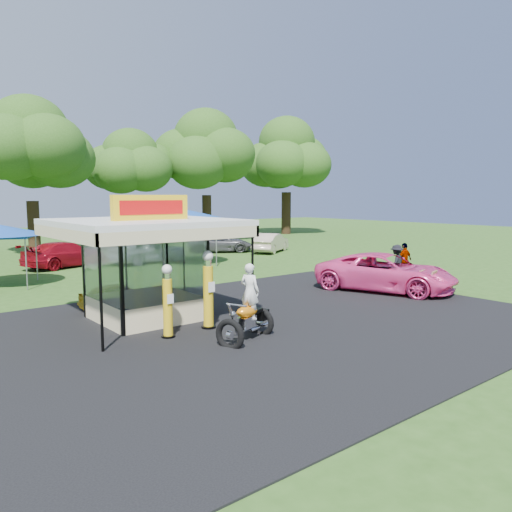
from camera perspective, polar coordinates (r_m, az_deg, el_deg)
The scene contains 21 objects.
ground at distance 14.45m, azimuth 4.04°, elevation -9.80°, with size 120.00×120.00×0.00m, color #2B5019.
asphalt_apron at distance 15.91m, azimuth -0.93°, elevation -8.14°, with size 20.00×14.00×0.04m, color black.
gas_station_kiosk at distance 17.00m, azimuth -12.56°, elevation -1.27°, with size 5.40×5.40×4.18m.
gas_pump_left at distance 14.76m, azimuth -10.06°, elevation -5.34°, with size 0.41×0.41×2.19m.
gas_pump_right at distance 15.59m, azimuth -5.48°, elevation -4.09°, with size 0.46×0.46×2.47m.
motorcycle at distance 14.44m, azimuth -0.87°, elevation -6.10°, with size 2.05×1.47×2.32m.
spare_tires at distance 16.19m, azimuth -14.83°, elevation -6.99°, with size 0.83×0.58×0.68m.
a_frame_sign at distance 21.59m, azimuth 19.06°, elevation -3.04°, with size 0.68×0.70×1.12m.
kiosk_car at distance 19.19m, azimuth -15.42°, elevation -4.38°, with size 1.13×2.82×0.96m, color gold.
pink_sedan at distance 22.48m, azimuth 14.61°, elevation -1.83°, with size 2.75×5.95×1.65m, color #FE4597.
spectator_east_a at distance 25.56m, azimuth 15.76°, elevation -0.71°, with size 1.14×0.66×1.77m, color black.
spectator_east_b at distance 26.55m, azimuth 16.61°, elevation -0.46°, with size 1.04×0.43×1.77m, color gray.
bg_car_b at distance 31.26m, azimuth -20.93°, elevation 0.18°, with size 2.09×5.14×1.49m, color maroon.
bg_car_c at distance 31.77m, azimuth -12.25°, elevation 0.75°, with size 1.98×4.91×1.67m, color silver.
bg_car_d at distance 37.13m, azimuth -4.14°, elevation 1.49°, with size 2.21×4.79×1.33m, color #504F51.
bg_car_e at distance 36.93m, azimuth 1.69°, elevation 1.54°, with size 1.50×4.30×1.42m, color beige.
tent_east at distance 30.59m, azimuth -8.14°, elevation 4.73°, with size 4.79×4.79×3.35m.
oak_far_c at distance 38.31m, azimuth -24.41°, elevation 10.29°, with size 9.12×9.12×10.75m.
oak_far_d at distance 43.69m, azimuth -14.11°, elevation 9.21°, with size 8.01×8.01×9.53m.
oak_far_e at distance 46.46m, azimuth -5.72°, elevation 10.98°, with size 9.86×9.86×11.74m.
oak_far_f at distance 54.99m, azimuth 3.51°, elevation 10.83°, with size 10.27×10.27×12.38m.
Camera 1 is at (-9.49, -10.09, 4.14)m, focal length 35.00 mm.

